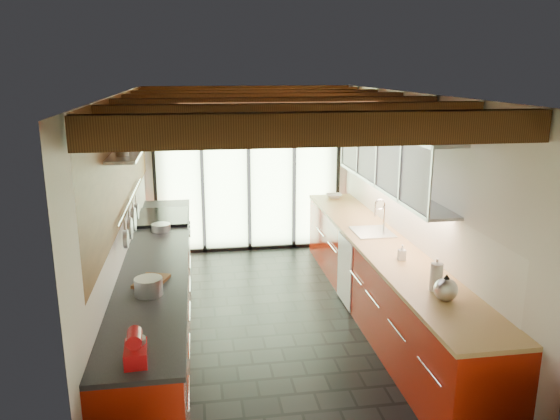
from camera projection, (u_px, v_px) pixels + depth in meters
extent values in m
plane|color=black|center=(274.00, 324.00, 6.30)|extent=(5.50, 5.50, 0.00)
plane|color=silver|center=(248.00, 170.00, 8.60)|extent=(3.20, 0.00, 3.20)
plane|color=silver|center=(337.00, 331.00, 3.34)|extent=(3.20, 0.00, 3.20)
plane|color=silver|center=(123.00, 221.00, 5.73)|extent=(0.00, 5.50, 5.50)
plane|color=silver|center=(412.00, 210.00, 6.21)|extent=(0.00, 5.50, 5.50)
plane|color=#472814|center=(273.00, 94.00, 5.64)|extent=(5.50, 5.50, 0.00)
cube|color=#593316|center=(322.00, 129.00, 3.52)|extent=(3.14, 0.14, 0.22)
cube|color=#593316|center=(297.00, 117.00, 4.38)|extent=(3.14, 0.14, 0.22)
cube|color=#593316|center=(280.00, 109.00, 5.24)|extent=(3.14, 0.14, 0.22)
cube|color=#593316|center=(267.00, 103.00, 6.10)|extent=(3.14, 0.14, 0.22)
cube|color=#593316|center=(258.00, 99.00, 6.96)|extent=(3.14, 0.14, 0.22)
cube|color=#593316|center=(251.00, 95.00, 7.82)|extent=(3.14, 0.14, 0.22)
cube|color=brown|center=(248.00, 103.00, 8.29)|extent=(3.14, 0.06, 0.50)
plane|color=brown|center=(123.00, 155.00, 5.75)|extent=(0.00, 4.90, 4.90)
plane|color=#C6EAAD|center=(249.00, 184.00, 8.64)|extent=(2.90, 0.00, 2.90)
cube|color=black|center=(155.00, 187.00, 8.41)|extent=(0.05, 0.04, 2.15)
cube|color=black|center=(338.00, 182.00, 8.84)|extent=(0.05, 0.04, 2.15)
cube|color=black|center=(249.00, 185.00, 8.60)|extent=(0.06, 0.05, 2.15)
cube|color=black|center=(248.00, 116.00, 8.32)|extent=(2.90, 0.05, 0.06)
cylinder|color=red|center=(248.00, 103.00, 8.25)|extent=(0.34, 0.04, 0.34)
cylinder|color=beige|center=(248.00, 103.00, 8.24)|extent=(0.28, 0.02, 0.28)
cube|color=#9E1B0A|center=(159.00, 295.00, 5.99)|extent=(0.65, 5.00, 0.88)
cube|color=black|center=(156.00, 256.00, 5.88)|extent=(0.68, 5.00, 0.04)
cube|color=silver|center=(165.00, 253.00, 7.38)|extent=(0.66, 0.90, 0.90)
cube|color=black|center=(163.00, 218.00, 7.26)|extent=(0.65, 0.90, 0.06)
cube|color=#9E1B0A|center=(381.00, 282.00, 6.38)|extent=(0.65, 5.00, 0.88)
cube|color=tan|center=(383.00, 244.00, 6.26)|extent=(0.68, 5.00, 0.04)
cube|color=white|center=(345.00, 271.00, 6.71)|extent=(0.02, 0.60, 0.84)
cube|color=silver|center=(372.00, 232.00, 6.64)|extent=(0.45, 0.52, 0.02)
cylinder|color=silver|center=(384.00, 218.00, 6.61)|extent=(0.02, 0.02, 0.34)
torus|color=silver|center=(380.00, 204.00, 6.56)|extent=(0.14, 0.02, 0.14)
plane|color=silver|center=(377.00, 158.00, 6.30)|extent=(0.00, 3.00, 3.00)
cube|color=#9EA0A5|center=(390.00, 186.00, 6.41)|extent=(0.34, 3.00, 0.03)
cube|color=#9EA0A5|center=(393.00, 129.00, 6.24)|extent=(0.34, 3.00, 0.03)
cylinder|color=silver|center=(131.00, 199.00, 5.98)|extent=(0.02, 2.20, 0.02)
cube|color=silver|center=(134.00, 143.00, 5.74)|extent=(0.28, 2.60, 0.03)
cylinder|color=silver|center=(126.00, 239.00, 5.17)|extent=(0.04, 0.18, 0.18)
cylinder|color=silver|center=(130.00, 229.00, 5.51)|extent=(0.04, 0.22, 0.22)
cylinder|color=silver|center=(134.00, 219.00, 5.84)|extent=(0.04, 0.26, 0.26)
cylinder|color=silver|center=(137.00, 211.00, 6.18)|extent=(0.04, 0.18, 0.18)
cube|color=red|center=(136.00, 354.00, 3.71)|extent=(0.17, 0.27, 0.11)
cylinder|color=red|center=(134.00, 338.00, 3.66)|extent=(0.11, 0.18, 0.10)
cylinder|color=silver|center=(136.00, 346.00, 3.74)|extent=(0.14, 0.14, 0.11)
cylinder|color=silver|center=(149.00, 287.00, 4.80)|extent=(0.31, 0.31, 0.16)
cylinder|color=silver|center=(161.00, 227.00, 6.69)|extent=(0.30, 0.30, 0.09)
cube|color=brown|center=(151.00, 281.00, 5.09)|extent=(0.35, 0.41, 0.03)
sphere|color=silver|center=(446.00, 288.00, 4.69)|extent=(0.26, 0.26, 0.21)
cone|color=black|center=(447.00, 276.00, 4.66)|extent=(0.09, 0.09, 0.06)
cylinder|color=silver|center=(440.00, 282.00, 4.80)|extent=(0.05, 0.08, 0.04)
cylinder|color=white|center=(436.00, 278.00, 4.87)|extent=(0.14, 0.14, 0.25)
cylinder|color=silver|center=(438.00, 261.00, 4.83)|extent=(0.03, 0.03, 0.05)
imported|color=silver|center=(402.00, 252.00, 5.67)|extent=(0.08, 0.08, 0.16)
imported|color=silver|center=(334.00, 196.00, 8.40)|extent=(0.24, 0.24, 0.06)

